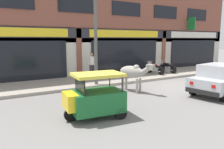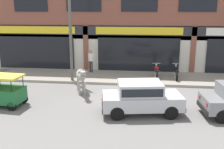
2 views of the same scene
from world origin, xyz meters
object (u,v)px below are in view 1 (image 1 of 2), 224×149
object	(u,v)px
utility_pole	(96,31)
pedestrian	(92,62)
cow	(133,72)
car_1	(220,78)
auto_rickshaw	(95,99)
motorcycle_1	(167,67)
motorcycle_0	(155,69)

from	to	relation	value
utility_pole	pedestrian	bearing A→B (deg)	70.80
cow	car_1	bearing A→B (deg)	-37.19
auto_rickshaw	motorcycle_1	xyz separation A→B (m)	(8.83, 5.59, -0.12)
pedestrian	car_1	bearing A→B (deg)	-61.96
motorcycle_1	pedestrian	size ratio (longest dim) A/B	1.13
motorcycle_0	pedestrian	world-z (taller)	pedestrian
cow	pedestrian	world-z (taller)	pedestrian
pedestrian	utility_pole	bearing A→B (deg)	-109.20
motorcycle_0	utility_pole	world-z (taller)	utility_pole
cow	utility_pole	world-z (taller)	utility_pole
motorcycle_1	car_1	bearing A→B (deg)	-111.11
motorcycle_0	motorcycle_1	world-z (taller)	same
motorcycle_1	utility_pole	world-z (taller)	utility_pole
auto_rickshaw	utility_pole	bearing A→B (deg)	63.17
motorcycle_0	pedestrian	size ratio (longest dim) A/B	1.13
motorcycle_1	pedestrian	bearing A→B (deg)	170.22
cow	auto_rickshaw	distance (m)	4.04
motorcycle_0	pedestrian	distance (m)	4.73
cow	motorcycle_1	world-z (taller)	cow
car_1	utility_pole	distance (m)	6.71
auto_rickshaw	motorcycle_0	size ratio (longest dim) A/B	1.13
auto_rickshaw	motorcycle_0	distance (m)	9.36
motorcycle_1	utility_pole	bearing A→B (deg)	-169.45
car_1	pedestrian	xyz separation A→B (m)	(-3.61, 6.78, 0.32)
car_1	motorcycle_1	size ratio (longest dim) A/B	2.09
pedestrian	utility_pole	world-z (taller)	utility_pole
car_1	motorcycle_0	world-z (taller)	car_1
auto_rickshaw	pedestrian	bearing A→B (deg)	65.66
motorcycle_1	utility_pole	size ratio (longest dim) A/B	0.31
cow	motorcycle_1	xyz separation A→B (m)	(5.55, 3.26, -0.47)
motorcycle_0	auto_rickshaw	bearing A→B (deg)	-143.79
pedestrian	utility_pole	size ratio (longest dim) A/B	0.27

